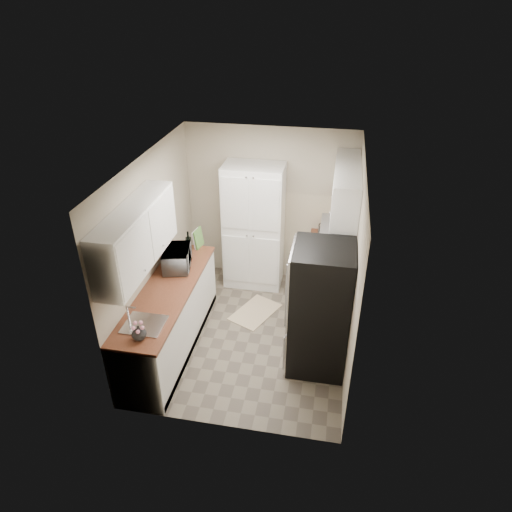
{
  "coord_description": "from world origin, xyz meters",
  "views": [
    {
      "loc": [
        0.99,
        -4.88,
        4.21
      ],
      "look_at": [
        0.05,
        0.15,
        1.18
      ],
      "focal_mm": 32.0,
      "sensor_mm": 36.0,
      "label": 1
    }
  ],
  "objects_px": {
    "wine_bottle": "(189,244)",
    "toaster_oven": "(327,236)",
    "pantry_cabinet": "(254,227)",
    "microwave": "(177,259)",
    "refrigerator": "(320,310)",
    "electric_range": "(324,297)"
  },
  "relations": [
    {
      "from": "refrigerator",
      "to": "wine_bottle",
      "type": "distance_m",
      "value": 2.14
    },
    {
      "from": "refrigerator",
      "to": "pantry_cabinet",
      "type": "bearing_deg",
      "value": 123.46
    },
    {
      "from": "pantry_cabinet",
      "to": "wine_bottle",
      "type": "relative_size",
      "value": 6.38
    },
    {
      "from": "electric_range",
      "to": "toaster_oven",
      "type": "xyz_separation_m",
      "value": [
        -0.04,
        0.8,
        0.54
      ]
    },
    {
      "from": "toaster_oven",
      "to": "electric_range",
      "type": "bearing_deg",
      "value": -90.79
    },
    {
      "from": "pantry_cabinet",
      "to": "microwave",
      "type": "height_order",
      "value": "pantry_cabinet"
    },
    {
      "from": "refrigerator",
      "to": "electric_range",
      "type": "bearing_deg",
      "value": 87.52
    },
    {
      "from": "wine_bottle",
      "to": "microwave",
      "type": "bearing_deg",
      "value": -94.91
    },
    {
      "from": "pantry_cabinet",
      "to": "wine_bottle",
      "type": "bearing_deg",
      "value": -133.72
    },
    {
      "from": "pantry_cabinet",
      "to": "electric_range",
      "type": "height_order",
      "value": "pantry_cabinet"
    },
    {
      "from": "refrigerator",
      "to": "wine_bottle",
      "type": "height_order",
      "value": "refrigerator"
    },
    {
      "from": "microwave",
      "to": "wine_bottle",
      "type": "relative_size",
      "value": 1.62
    },
    {
      "from": "microwave",
      "to": "refrigerator",
      "type": "bearing_deg",
      "value": -117.26
    },
    {
      "from": "toaster_oven",
      "to": "refrigerator",
      "type": "bearing_deg",
      "value": -93.62
    },
    {
      "from": "pantry_cabinet",
      "to": "microwave",
      "type": "relative_size",
      "value": 3.93
    },
    {
      "from": "refrigerator",
      "to": "microwave",
      "type": "bearing_deg",
      "value": 165.67
    },
    {
      "from": "electric_range",
      "to": "refrigerator",
      "type": "xyz_separation_m",
      "value": [
        -0.03,
        -0.8,
        0.37
      ]
    },
    {
      "from": "electric_range",
      "to": "microwave",
      "type": "relative_size",
      "value": 2.22
    },
    {
      "from": "wine_bottle",
      "to": "toaster_oven",
      "type": "xyz_separation_m",
      "value": [
        1.92,
        0.7,
        -0.06
      ]
    },
    {
      "from": "wine_bottle",
      "to": "toaster_oven",
      "type": "relative_size",
      "value": 0.95
    },
    {
      "from": "pantry_cabinet",
      "to": "wine_bottle",
      "type": "xyz_separation_m",
      "value": [
        -0.79,
        -0.82,
        0.08
      ]
    },
    {
      "from": "electric_range",
      "to": "refrigerator",
      "type": "relative_size",
      "value": 0.66
    }
  ]
}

